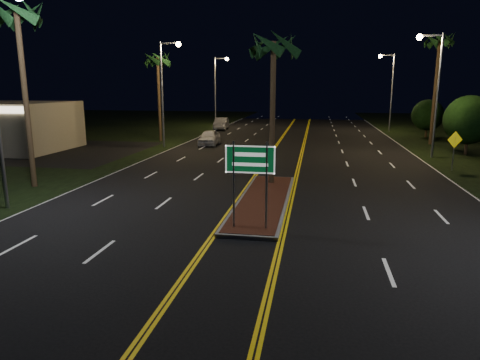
% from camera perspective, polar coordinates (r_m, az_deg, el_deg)
% --- Properties ---
extents(ground, '(120.00, 120.00, 0.00)m').
position_cam_1_polar(ground, '(13.35, -0.55, -10.76)').
color(ground, black).
rests_on(ground, ground).
extents(median_island, '(2.25, 10.25, 0.17)m').
position_cam_1_polar(median_island, '(19.89, 3.16, -2.71)').
color(median_island, gray).
rests_on(median_island, ground).
extents(highway_sign, '(1.80, 0.08, 3.20)m').
position_cam_1_polar(highway_sign, '(15.31, 1.35, 1.66)').
color(highway_sign, gray).
rests_on(highway_sign, ground).
extents(streetlight_left_near, '(1.91, 0.44, 9.00)m').
position_cam_1_polar(streetlight_left_near, '(20.60, -29.35, 11.96)').
color(streetlight_left_near, gray).
rests_on(streetlight_left_near, ground).
extents(streetlight_left_mid, '(1.91, 0.44, 9.00)m').
position_cam_1_polar(streetlight_left_mid, '(38.31, -9.85, 12.77)').
color(streetlight_left_mid, gray).
rests_on(streetlight_left_mid, ground).
extents(streetlight_left_far, '(1.91, 0.44, 9.00)m').
position_cam_1_polar(streetlight_left_far, '(57.54, -2.96, 12.71)').
color(streetlight_left_far, gray).
rests_on(streetlight_left_far, ground).
extents(streetlight_right_mid, '(1.91, 0.44, 9.00)m').
position_cam_1_polar(streetlight_right_mid, '(35.08, 24.37, 11.94)').
color(streetlight_right_mid, gray).
rests_on(streetlight_right_mid, ground).
extents(streetlight_right_far, '(1.91, 0.44, 9.00)m').
position_cam_1_polar(streetlight_right_far, '(54.72, 19.26, 12.08)').
color(streetlight_right_far, gray).
rests_on(streetlight_right_far, ground).
extents(palm_median, '(2.40, 2.40, 8.30)m').
position_cam_1_polar(palm_median, '(22.78, 4.50, 17.42)').
color(palm_median, '#382819').
rests_on(palm_median, ground).
extents(palm_left_near, '(2.40, 2.40, 9.80)m').
position_cam_1_polar(palm_left_near, '(25.16, -27.62, 18.86)').
color(palm_left_near, '#382819').
rests_on(palm_left_near, ground).
extents(palm_left_far, '(2.40, 2.40, 8.80)m').
position_cam_1_polar(palm_left_far, '(42.89, -10.94, 15.45)').
color(palm_left_far, '#382819').
rests_on(palm_left_far, ground).
extents(palm_right_far, '(2.40, 2.40, 10.30)m').
position_cam_1_polar(palm_right_far, '(43.55, 25.08, 16.35)').
color(palm_right_far, '#382819').
rests_on(palm_right_far, ground).
extents(shrub_mid, '(3.78, 3.78, 4.62)m').
position_cam_1_polar(shrub_mid, '(38.02, 28.23, 7.08)').
color(shrub_mid, '#382819').
rests_on(shrub_mid, ground).
extents(shrub_far, '(3.24, 3.24, 3.96)m').
position_cam_1_polar(shrub_far, '(49.52, 23.74, 7.93)').
color(shrub_far, '#382819').
rests_on(shrub_far, ground).
extents(car_near, '(2.36, 4.96, 1.61)m').
position_cam_1_polar(car_near, '(39.45, -4.12, 5.84)').
color(car_near, silver).
rests_on(car_near, ground).
extents(car_far, '(2.60, 5.19, 1.67)m').
position_cam_1_polar(car_far, '(54.28, -2.53, 7.65)').
color(car_far, '#BABBC5').
rests_on(car_far, ground).
extents(warning_sign, '(0.99, 0.42, 2.51)m').
position_cam_1_polar(warning_sign, '(30.22, 26.68, 4.17)').
color(warning_sign, gray).
rests_on(warning_sign, ground).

